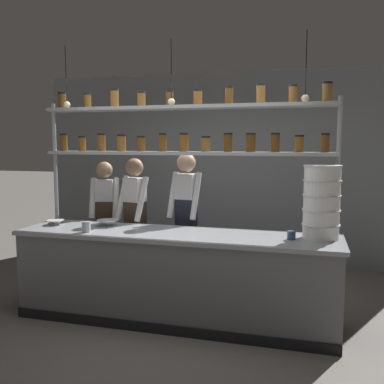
{
  "coord_description": "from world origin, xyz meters",
  "views": [
    {
      "loc": [
        1.29,
        -4.08,
        1.83
      ],
      "look_at": [
        0.13,
        0.2,
        1.32
      ],
      "focal_mm": 40.0,
      "sensor_mm": 36.0,
      "label": 1
    }
  ],
  "objects_px": {
    "chef_right": "(186,215)",
    "prep_bowl_near_left": "(56,222)",
    "container_stack": "(322,202)",
    "serving_cup_front": "(291,235)",
    "serving_cup_by_board": "(86,227)",
    "spice_shelf_unit": "(184,135)",
    "prep_bowl_center_front": "(108,223)",
    "chef_center": "(135,217)",
    "chef_left": "(105,216)"
  },
  "relations": [
    {
      "from": "chef_right",
      "to": "prep_bowl_near_left",
      "type": "bearing_deg",
      "value": -148.8
    },
    {
      "from": "chef_left",
      "to": "container_stack",
      "type": "height_order",
      "value": "container_stack"
    },
    {
      "from": "chef_left",
      "to": "container_stack",
      "type": "relative_size",
      "value": 2.27
    },
    {
      "from": "chef_right",
      "to": "serving_cup_front",
      "type": "bearing_deg",
      "value": -20.46
    },
    {
      "from": "serving_cup_front",
      "to": "chef_center",
      "type": "bearing_deg",
      "value": 162.63
    },
    {
      "from": "chef_right",
      "to": "prep_bowl_center_front",
      "type": "relative_size",
      "value": 7.05
    },
    {
      "from": "spice_shelf_unit",
      "to": "container_stack",
      "type": "bearing_deg",
      "value": -8.31
    },
    {
      "from": "chef_center",
      "to": "prep_bowl_near_left",
      "type": "bearing_deg",
      "value": -129.58
    },
    {
      "from": "chef_left",
      "to": "chef_right",
      "type": "bearing_deg",
      "value": -23.01
    },
    {
      "from": "serving_cup_front",
      "to": "serving_cup_by_board",
      "type": "xyz_separation_m",
      "value": [
        -2.05,
        -0.2,
        0.01
      ]
    },
    {
      "from": "spice_shelf_unit",
      "to": "serving_cup_by_board",
      "type": "bearing_deg",
      "value": -149.32
    },
    {
      "from": "chef_left",
      "to": "serving_cup_by_board",
      "type": "height_order",
      "value": "chef_left"
    },
    {
      "from": "chef_right",
      "to": "prep_bowl_near_left",
      "type": "height_order",
      "value": "chef_right"
    },
    {
      "from": "spice_shelf_unit",
      "to": "chef_right",
      "type": "relative_size",
      "value": 1.86
    },
    {
      "from": "chef_left",
      "to": "container_stack",
      "type": "bearing_deg",
      "value": -30.47
    },
    {
      "from": "spice_shelf_unit",
      "to": "chef_right",
      "type": "distance_m",
      "value": 0.98
    },
    {
      "from": "chef_right",
      "to": "serving_cup_front",
      "type": "xyz_separation_m",
      "value": [
        1.23,
        -0.66,
        -0.03
      ]
    },
    {
      "from": "chef_right",
      "to": "container_stack",
      "type": "bearing_deg",
      "value": -11.98
    },
    {
      "from": "container_stack",
      "to": "serving_cup_by_board",
      "type": "relative_size",
      "value": 6.6
    },
    {
      "from": "chef_right",
      "to": "spice_shelf_unit",
      "type": "bearing_deg",
      "value": -69.68
    },
    {
      "from": "prep_bowl_near_left",
      "to": "serving_cup_by_board",
      "type": "relative_size",
      "value": 1.81
    },
    {
      "from": "chef_center",
      "to": "serving_cup_by_board",
      "type": "xyz_separation_m",
      "value": [
        -0.21,
        -0.78,
        0.02
      ]
    },
    {
      "from": "chef_center",
      "to": "container_stack",
      "type": "bearing_deg",
      "value": 4.03
    },
    {
      "from": "chef_right",
      "to": "container_stack",
      "type": "distance_m",
      "value": 1.61
    },
    {
      "from": "prep_bowl_center_front",
      "to": "spice_shelf_unit",
      "type": "bearing_deg",
      "value": 12.09
    },
    {
      "from": "prep_bowl_near_left",
      "to": "serving_cup_front",
      "type": "height_order",
      "value": "serving_cup_front"
    },
    {
      "from": "chef_center",
      "to": "serving_cup_by_board",
      "type": "relative_size",
      "value": 15.5
    },
    {
      "from": "chef_center",
      "to": "prep_bowl_near_left",
      "type": "xyz_separation_m",
      "value": [
        -0.74,
        -0.51,
        -0.0
      ]
    },
    {
      "from": "chef_left",
      "to": "spice_shelf_unit",
      "type": "bearing_deg",
      "value": -37.43
    },
    {
      "from": "prep_bowl_near_left",
      "to": "serving_cup_front",
      "type": "relative_size",
      "value": 2.34
    },
    {
      "from": "spice_shelf_unit",
      "to": "prep_bowl_center_front",
      "type": "relative_size",
      "value": 13.13
    },
    {
      "from": "chef_left",
      "to": "chef_right",
      "type": "height_order",
      "value": "chef_right"
    },
    {
      "from": "chef_center",
      "to": "prep_bowl_near_left",
      "type": "relative_size",
      "value": 8.57
    },
    {
      "from": "container_stack",
      "to": "chef_center",
      "type": "bearing_deg",
      "value": 167.87
    },
    {
      "from": "container_stack",
      "to": "spice_shelf_unit",
      "type": "bearing_deg",
      "value": 171.69
    },
    {
      "from": "chef_left",
      "to": "serving_cup_front",
      "type": "bearing_deg",
      "value": -34.78
    },
    {
      "from": "chef_center",
      "to": "chef_right",
      "type": "xyz_separation_m",
      "value": [
        0.61,
        0.08,
        0.04
      ]
    },
    {
      "from": "prep_bowl_near_left",
      "to": "serving_cup_by_board",
      "type": "bearing_deg",
      "value": -26.71
    },
    {
      "from": "chef_right",
      "to": "serving_cup_by_board",
      "type": "bearing_deg",
      "value": -126.08
    },
    {
      "from": "spice_shelf_unit",
      "to": "serving_cup_front",
      "type": "bearing_deg",
      "value": -15.96
    },
    {
      "from": "prep_bowl_center_front",
      "to": "serving_cup_front",
      "type": "xyz_separation_m",
      "value": [
        1.98,
        -0.15,
        0.01
      ]
    },
    {
      "from": "chef_right",
      "to": "serving_cup_front",
      "type": "height_order",
      "value": "chef_right"
    },
    {
      "from": "chef_center",
      "to": "container_stack",
      "type": "distance_m",
      "value": 2.18
    },
    {
      "from": "serving_cup_front",
      "to": "serving_cup_by_board",
      "type": "relative_size",
      "value": 0.77
    },
    {
      "from": "prep_bowl_near_left",
      "to": "serving_cup_front",
      "type": "distance_m",
      "value": 2.58
    },
    {
      "from": "chef_center",
      "to": "serving_cup_by_board",
      "type": "height_order",
      "value": "chef_center"
    },
    {
      "from": "prep_bowl_center_front",
      "to": "serving_cup_front",
      "type": "bearing_deg",
      "value": -4.39
    },
    {
      "from": "chef_left",
      "to": "chef_center",
      "type": "height_order",
      "value": "chef_center"
    },
    {
      "from": "chef_left",
      "to": "prep_bowl_near_left",
      "type": "xyz_separation_m",
      "value": [
        -0.25,
        -0.72,
        0.03
      ]
    },
    {
      "from": "spice_shelf_unit",
      "to": "container_stack",
      "type": "relative_size",
      "value": 4.53
    }
  ]
}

